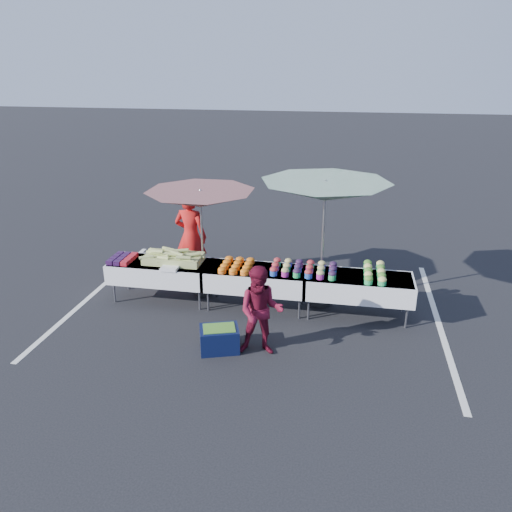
% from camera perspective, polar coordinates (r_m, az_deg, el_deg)
% --- Properties ---
extents(ground, '(80.00, 80.00, 0.00)m').
position_cam_1_polar(ground, '(9.18, 0.00, -5.83)').
color(ground, black).
extents(stripe_left, '(0.10, 5.00, 0.00)m').
position_cam_1_polar(stripe_left, '(10.21, -17.98, -4.02)').
color(stripe_left, silver).
rests_on(stripe_left, ground).
extents(stripe_right, '(0.10, 5.00, 0.00)m').
position_cam_1_polar(stripe_right, '(9.21, 20.12, -7.14)').
color(stripe_right, silver).
rests_on(stripe_right, ground).
extents(table_left, '(1.86, 0.81, 0.75)m').
position_cam_1_polar(table_left, '(9.41, -10.84, -1.63)').
color(table_left, white).
rests_on(table_left, ground).
extents(table_center, '(1.86, 0.81, 0.75)m').
position_cam_1_polar(table_center, '(8.93, 0.00, -2.49)').
color(table_center, white).
rests_on(table_center, ground).
extents(table_right, '(1.86, 0.81, 0.75)m').
position_cam_1_polar(table_right, '(8.81, 11.60, -3.32)').
color(table_right, white).
rests_on(table_right, ground).
extents(berry_punnets, '(0.40, 0.54, 0.08)m').
position_cam_1_polar(berry_punnets, '(9.56, -15.02, -0.29)').
color(berry_punnets, black).
rests_on(berry_punnets, table_left).
extents(corn_pile, '(1.16, 0.57, 0.26)m').
position_cam_1_polar(corn_pile, '(9.27, -9.39, -0.18)').
color(corn_pile, '#9FAE59').
rests_on(corn_pile, table_left).
extents(plastic_bags, '(0.30, 0.25, 0.05)m').
position_cam_1_polar(plastic_bags, '(8.97, -9.82, -1.38)').
color(plastic_bags, white).
rests_on(plastic_bags, table_left).
extents(carrot_bowls, '(0.55, 0.69, 0.11)m').
position_cam_1_polar(carrot_bowls, '(8.91, -2.23, -1.07)').
color(carrot_bowls, orange).
rests_on(carrot_bowls, table_center).
extents(potato_cups, '(1.14, 0.58, 0.16)m').
position_cam_1_polar(potato_cups, '(8.73, 5.49, -1.41)').
color(potato_cups, '#244CA9').
rests_on(potato_cups, table_right).
extents(bean_baskets, '(0.36, 0.86, 0.15)m').
position_cam_1_polar(bean_baskets, '(8.80, 13.41, -1.79)').
color(bean_baskets, green).
rests_on(bean_baskets, table_right).
extents(vendor, '(0.72, 0.52, 1.83)m').
position_cam_1_polar(vendor, '(10.12, -7.46, 2.23)').
color(vendor, red).
rests_on(vendor, ground).
extents(customer, '(0.75, 0.61, 1.42)m').
position_cam_1_polar(customer, '(7.49, 0.55, -6.34)').
color(customer, maroon).
rests_on(customer, ground).
extents(umbrella_left, '(2.63, 2.63, 2.06)m').
position_cam_1_polar(umbrella_left, '(9.13, -6.36, 6.42)').
color(umbrella_left, black).
rests_on(umbrella_left, ground).
extents(umbrella_right, '(2.45, 2.45, 2.32)m').
position_cam_1_polar(umbrella_right, '(8.70, 7.93, 7.25)').
color(umbrella_right, black).
rests_on(umbrella_right, ground).
extents(storage_bin, '(0.70, 0.60, 0.39)m').
position_cam_1_polar(storage_bin, '(7.83, -4.21, -9.37)').
color(storage_bin, '#0B1337').
rests_on(storage_bin, ground).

